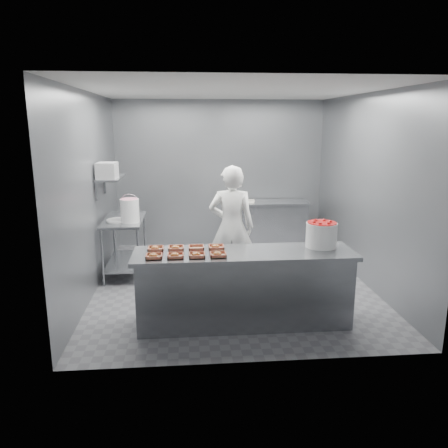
{
  "coord_description": "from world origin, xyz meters",
  "views": [
    {
      "loc": [
        -0.66,
        -6.21,
        2.38
      ],
      "look_at": [
        -0.14,
        -0.2,
        0.97
      ],
      "focal_mm": 35.0,
      "sensor_mm": 36.0,
      "label": 1
    }
  ],
  "objects": [
    {
      "name": "tray_4",
      "position": [
        -1.04,
        -1.2,
        0.92
      ],
      "size": [
        0.19,
        0.18,
        0.06
      ],
      "color": "tan",
      "rests_on": "service_counter"
    },
    {
      "name": "ceiling",
      "position": [
        0.0,
        0.0,
        2.8
      ],
      "size": [
        4.5,
        4.5,
        0.0
      ],
      "primitive_type": "plane",
      "rotation": [
        3.14,
        0.0,
        0.0
      ],
      "color": "white",
      "rests_on": "wall_back"
    },
    {
      "name": "tray_3",
      "position": [
        -0.32,
        -1.5,
        0.92
      ],
      "size": [
        0.19,
        0.18,
        0.06
      ],
      "color": "tan",
      "rests_on": "service_counter"
    },
    {
      "name": "wall_left",
      "position": [
        -2.0,
        0.0,
        1.4
      ],
      "size": [
        0.04,
        4.5,
        2.8
      ],
      "primitive_type": "cube",
      "color": "slate",
      "rests_on": "ground"
    },
    {
      "name": "wall_back",
      "position": [
        0.0,
        2.25,
        1.4
      ],
      "size": [
        4.0,
        0.04,
        2.8
      ],
      "primitive_type": "cube",
      "color": "slate",
      "rests_on": "ground"
    },
    {
      "name": "rag",
      "position": [
        -1.6,
        0.87,
        0.91
      ],
      "size": [
        0.14,
        0.12,
        0.02
      ],
      "primitive_type": "cube",
      "rotation": [
        0.0,
        0.0,
        -0.02
      ],
      "color": "#CCB28C",
      "rests_on": "prep_table"
    },
    {
      "name": "tray_1",
      "position": [
        -0.8,
        -1.5,
        0.92
      ],
      "size": [
        0.19,
        0.18,
        0.06
      ],
      "color": "tan",
      "rests_on": "service_counter"
    },
    {
      "name": "bucket_lid",
      "position": [
        -1.72,
        0.44,
        0.91
      ],
      "size": [
        0.44,
        0.44,
        0.03
      ],
      "primitive_type": "cylinder",
      "rotation": [
        0.0,
        0.0,
        0.35
      ],
      "color": "silver",
      "rests_on": "prep_table"
    },
    {
      "name": "tray_0",
      "position": [
        -1.04,
        -1.5,
        0.92
      ],
      "size": [
        0.19,
        0.18,
        0.06
      ],
      "color": "tan",
      "rests_on": "service_counter"
    },
    {
      "name": "service_counter",
      "position": [
        0.0,
        -1.35,
        0.45
      ],
      "size": [
        2.6,
        0.7,
        0.9
      ],
      "color": "slate",
      "rests_on": "ground"
    },
    {
      "name": "tray_2",
      "position": [
        -0.56,
        -1.5,
        0.92
      ],
      "size": [
        0.19,
        0.18,
        0.06
      ],
      "color": "tan",
      "rests_on": "service_counter"
    },
    {
      "name": "paper_stack",
      "position": [
        0.48,
        1.9,
        0.92
      ],
      "size": [
        0.33,
        0.27,
        0.04
      ],
      "primitive_type": "cube",
      "rotation": [
        0.0,
        0.0,
        -0.16
      ],
      "color": "silver",
      "rests_on": "back_counter"
    },
    {
      "name": "wall_shelf",
      "position": [
        -1.82,
        0.6,
        1.55
      ],
      "size": [
        0.35,
        0.9,
        0.03
      ],
      "primitive_type": "cube",
      "color": "slate",
      "rests_on": "wall_left"
    },
    {
      "name": "back_counter",
      "position": [
        0.9,
        1.9,
        0.45
      ],
      "size": [
        1.5,
        0.6,
        0.9
      ],
      "color": "slate",
      "rests_on": "ground"
    },
    {
      "name": "worker",
      "position": [
        -0.02,
        -0.1,
        0.9
      ],
      "size": [
        0.71,
        0.52,
        1.79
      ],
      "primitive_type": "imported",
      "rotation": [
        0.0,
        0.0,
        3.0
      ],
      "color": "white",
      "rests_on": "ground"
    },
    {
      "name": "tray_5",
      "position": [
        -0.8,
        -1.2,
        0.92
      ],
      "size": [
        0.19,
        0.18,
        0.06
      ],
      "color": "tan",
      "rests_on": "service_counter"
    },
    {
      "name": "glaze_bucket",
      "position": [
        -1.52,
        0.34,
        1.09
      ],
      "size": [
        0.3,
        0.28,
        0.43
      ],
      "color": "silver",
      "rests_on": "prep_table"
    },
    {
      "name": "appliance",
      "position": [
        -1.82,
        0.35,
        1.68
      ],
      "size": [
        0.3,
        0.33,
        0.24
      ],
      "primitive_type": "cube",
      "rotation": [
        0.0,
        0.0,
        -0.05
      ],
      "color": "gray",
      "rests_on": "wall_shelf"
    },
    {
      "name": "wall_right",
      "position": [
        2.0,
        0.0,
        1.4
      ],
      "size": [
        0.04,
        4.5,
        2.8
      ],
      "primitive_type": "cube",
      "color": "slate",
      "rests_on": "ground"
    },
    {
      "name": "tray_6",
      "position": [
        -0.56,
        -1.2,
        0.92
      ],
      "size": [
        0.19,
        0.18,
        0.04
      ],
      "color": "tan",
      "rests_on": "service_counter"
    },
    {
      "name": "floor",
      "position": [
        0.0,
        0.0,
        0.0
      ],
      "size": [
        4.5,
        4.5,
        0.0
      ],
      "primitive_type": "plane",
      "color": "#4C4C51",
      "rests_on": "ground"
    },
    {
      "name": "prep_table",
      "position": [
        -1.65,
        0.6,
        0.59
      ],
      "size": [
        0.6,
        1.2,
        0.9
      ],
      "color": "slate",
      "rests_on": "ground"
    },
    {
      "name": "strawberry_tub",
      "position": [
        0.96,
        -1.23,
        1.06
      ],
      "size": [
        0.37,
        0.37,
        0.31
      ],
      "color": "silver",
      "rests_on": "service_counter"
    },
    {
      "name": "tray_7",
      "position": [
        -0.32,
        -1.2,
        0.92
      ],
      "size": [
        0.19,
        0.18,
        0.06
      ],
      "color": "tan",
      "rests_on": "service_counter"
    }
  ]
}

